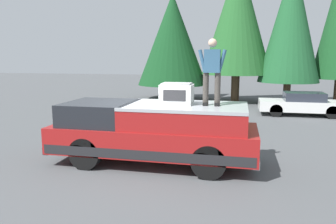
{
  "coord_description": "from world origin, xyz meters",
  "views": [
    {
      "loc": [
        -8.31,
        -2.49,
        2.87
      ],
      "look_at": [
        0.47,
        -0.55,
        1.35
      ],
      "focal_mm": 34.54,
      "sensor_mm": 36.0,
      "label": 1
    }
  ],
  "objects_px": {
    "compressor_unit": "(177,94)",
    "person_on_truck_bed": "(212,70)",
    "parked_car_white": "(302,104)",
    "pickup_truck": "(154,132)"
  },
  "relations": [
    {
      "from": "compressor_unit",
      "to": "person_on_truck_bed",
      "type": "xyz_separation_m",
      "value": [
        -0.06,
        -0.92,
        0.62
      ]
    },
    {
      "from": "parked_car_white",
      "to": "pickup_truck",
      "type": "bearing_deg",
      "value": 148.85
    },
    {
      "from": "compressor_unit",
      "to": "person_on_truck_bed",
      "type": "distance_m",
      "value": 1.12
    },
    {
      "from": "pickup_truck",
      "to": "parked_car_white",
      "type": "distance_m",
      "value": 10.3
    },
    {
      "from": "pickup_truck",
      "to": "person_on_truck_bed",
      "type": "xyz_separation_m",
      "value": [
        0.02,
        -1.54,
        1.68
      ]
    },
    {
      "from": "pickup_truck",
      "to": "parked_car_white",
      "type": "xyz_separation_m",
      "value": [
        8.81,
        -5.33,
        -0.29
      ]
    },
    {
      "from": "person_on_truck_bed",
      "to": "compressor_unit",
      "type": "bearing_deg",
      "value": 86.04
    },
    {
      "from": "parked_car_white",
      "to": "compressor_unit",
      "type": "bearing_deg",
      "value": 151.67
    },
    {
      "from": "pickup_truck",
      "to": "parked_car_white",
      "type": "height_order",
      "value": "pickup_truck"
    },
    {
      "from": "person_on_truck_bed",
      "to": "pickup_truck",
      "type": "bearing_deg",
      "value": 90.82
    }
  ]
}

